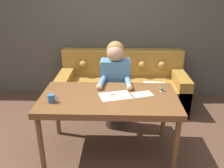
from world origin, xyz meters
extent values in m
plane|color=#4C3323|center=(0.00, 0.00, 0.00)|extent=(16.00, 16.00, 0.00)
cube|color=#474238|center=(0.00, 1.76, 1.30)|extent=(8.00, 0.06, 2.60)
cube|color=brown|center=(0.10, 0.06, 0.72)|extent=(1.55, 0.83, 0.07)
cylinder|color=brown|center=(-0.62, -0.29, 0.34)|extent=(0.06, 0.06, 0.68)
cylinder|color=brown|center=(0.82, -0.29, 0.34)|extent=(0.06, 0.06, 0.68)
cylinder|color=brown|center=(-0.62, 0.42, 0.34)|extent=(0.06, 0.06, 0.68)
cylinder|color=brown|center=(0.82, 0.42, 0.34)|extent=(0.06, 0.06, 0.68)
cube|color=olive|center=(0.27, 1.27, 0.22)|extent=(2.06, 0.89, 0.44)
cube|color=olive|center=(0.27, 1.60, 0.67)|extent=(2.06, 0.22, 0.45)
cube|color=olive|center=(-0.66, 1.27, 0.30)|extent=(0.20, 0.89, 0.60)
cube|color=olive|center=(1.20, 1.27, 0.30)|extent=(0.20, 0.89, 0.60)
sphere|color=olive|center=(-0.40, 1.47, 0.67)|extent=(0.13, 0.13, 0.13)
sphere|color=olive|center=(-0.06, 1.47, 0.67)|extent=(0.13, 0.13, 0.13)
sphere|color=olive|center=(0.27, 1.47, 0.67)|extent=(0.13, 0.13, 0.13)
sphere|color=olive|center=(0.60, 1.47, 0.67)|extent=(0.13, 0.13, 0.13)
sphere|color=olive|center=(0.93, 1.47, 0.67)|extent=(0.13, 0.13, 0.13)
cube|color=white|center=(0.78, 1.16, 0.44)|extent=(0.37, 0.28, 0.00)
cylinder|color=#33281E|center=(0.16, 0.65, 0.24)|extent=(0.28, 0.28, 0.47)
cube|color=teal|center=(0.16, 0.65, 0.74)|extent=(0.39, 0.22, 0.53)
sphere|color=tan|center=(0.16, 0.63, 1.10)|extent=(0.23, 0.23, 0.23)
sphere|color=olive|center=(0.16, 0.66, 1.13)|extent=(0.23, 0.23, 0.23)
cylinder|color=teal|center=(-0.01, 0.39, 0.79)|extent=(0.10, 0.31, 0.07)
sphere|color=tan|center=(-0.02, 0.24, 0.79)|extent=(0.08, 0.08, 0.08)
cylinder|color=teal|center=(0.33, 0.39, 0.79)|extent=(0.09, 0.31, 0.07)
sphere|color=tan|center=(0.34, 0.24, 0.79)|extent=(0.08, 0.08, 0.08)
cube|color=beige|center=(0.17, 0.07, 0.76)|extent=(0.40, 0.32, 0.00)
cube|color=beige|center=(0.48, 0.12, 0.76)|extent=(0.27, 0.22, 0.00)
cube|color=silver|center=(0.25, 0.13, 0.76)|extent=(0.11, 0.06, 0.00)
cube|color=#D1511E|center=(0.16, 0.10, 0.76)|extent=(0.07, 0.04, 0.00)
torus|color=#D1511E|center=(0.13, 0.08, 0.76)|extent=(0.04, 0.04, 0.01)
cube|color=silver|center=(0.25, 0.11, 0.76)|extent=(0.11, 0.02, 0.00)
cube|color=#D1511E|center=(0.16, 0.11, 0.76)|extent=(0.07, 0.01, 0.00)
torus|color=#D1511E|center=(0.12, 0.11, 0.76)|extent=(0.04, 0.04, 0.01)
cylinder|color=silver|center=(0.20, 0.11, 0.76)|extent=(0.01, 0.01, 0.01)
cylinder|color=#335B84|center=(-0.51, -0.10, 0.80)|extent=(0.08, 0.08, 0.09)
torus|color=#335B84|center=(-0.46, -0.10, 0.80)|extent=(0.05, 0.01, 0.05)
cylinder|color=#338C4C|center=(0.72, 0.22, 0.78)|extent=(0.03, 0.03, 0.04)
cylinder|color=beige|center=(0.72, 0.22, 0.80)|extent=(0.04, 0.04, 0.00)
cylinder|color=beige|center=(0.72, 0.22, 0.76)|extent=(0.04, 0.04, 0.00)
camera|label=1|loc=(0.21, -2.35, 1.92)|focal=38.00mm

